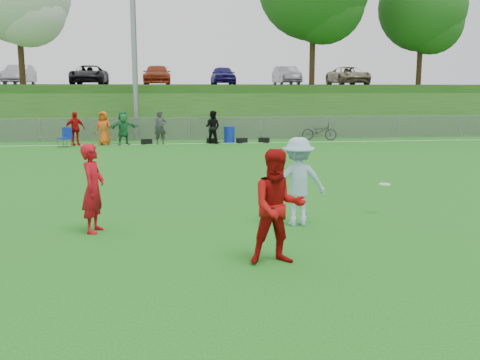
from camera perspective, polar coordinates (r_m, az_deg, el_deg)
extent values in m
plane|color=#176A16|center=(10.11, -0.23, -6.43)|extent=(120.00, 120.00, 0.00)
cube|color=white|center=(27.80, -5.03, 3.89)|extent=(60.00, 0.10, 0.01)
cube|color=gray|center=(29.73, -5.23, 5.41)|extent=(58.00, 0.02, 1.20)
cube|color=gray|center=(29.69, -5.25, 6.66)|extent=(58.00, 0.04, 0.04)
cylinder|color=gray|center=(30.64, -11.29, 15.51)|extent=(0.30, 0.30, 12.00)
cube|color=#1D4B15|center=(40.67, -5.93, 7.82)|extent=(120.00, 18.00, 3.00)
cube|color=black|center=(42.64, -6.05, 9.98)|extent=(120.00, 12.00, 0.10)
cylinder|color=black|center=(35.93, -22.52, 15.30)|extent=(0.36, 0.36, 7.50)
sphere|color=silver|center=(35.59, -21.76, 16.62)|extent=(4.50, 4.50, 4.50)
cylinder|color=black|center=(35.63, 7.80, 16.79)|extent=(0.36, 0.36, 8.50)
sphere|color=#235316|center=(35.63, 8.95, 18.14)|extent=(5.10, 5.10, 5.10)
cylinder|color=black|center=(39.75, 18.74, 14.54)|extent=(0.36, 0.36, 7.00)
sphere|color=#235316|center=(39.95, 18.88, 17.04)|extent=(5.88, 5.88, 5.88)
sphere|color=#235316|center=(39.82, 19.79, 15.49)|extent=(4.20, 4.20, 4.20)
imported|color=#9B9BA0|center=(43.00, -22.50, 10.34)|extent=(1.52, 4.37, 1.44)
imported|color=black|center=(42.03, -15.78, 10.73)|extent=(2.39, 5.18, 1.44)
imported|color=maroon|center=(41.64, -8.83, 10.99)|extent=(2.02, 4.96, 1.44)
imported|color=navy|center=(41.85, -1.84, 11.09)|extent=(1.70, 4.23, 1.44)
imported|color=slate|center=(42.65, 4.98, 11.04)|extent=(1.52, 4.37, 1.44)
imported|color=#948D64|center=(44.01, 11.46, 10.84)|extent=(2.39, 5.18, 1.44)
imported|color=red|center=(28.08, -17.20, 5.27)|extent=(1.07, 0.84, 1.69)
imported|color=#E25415|center=(27.88, -14.35, 5.38)|extent=(0.94, 0.74, 1.69)
imported|color=#20783D|center=(27.79, -12.34, 5.44)|extent=(1.65, 0.96, 1.69)
imported|color=#323234|center=(27.70, -8.50, 5.55)|extent=(0.68, 0.50, 1.69)
imported|color=black|center=(27.79, -2.94, 5.65)|extent=(1.03, 0.96, 1.69)
cube|color=black|center=(27.88, -9.93, 4.05)|extent=(0.59, 0.38, 0.26)
cube|color=black|center=(27.95, -2.99, 4.20)|extent=(0.60, 0.41, 0.26)
cube|color=black|center=(28.11, 0.19, 4.24)|extent=(0.62, 0.50, 0.26)
cube|color=black|center=(28.30, 2.58, 4.27)|extent=(0.62, 0.48, 0.26)
imported|color=#B50C18|center=(10.87, -15.40, -0.87)|extent=(0.55, 0.72, 1.76)
imported|color=#A60C0B|center=(8.61, 4.07, -2.89)|extent=(0.94, 0.75, 1.87)
imported|color=#9FBFDD|center=(11.09, 6.20, -0.17)|extent=(1.18, 0.68, 1.83)
cylinder|color=silver|center=(12.45, 15.19, -0.45)|extent=(0.25, 0.25, 0.02)
cylinder|color=#0F27A8|center=(28.30, -1.16, 4.88)|extent=(0.74, 0.74, 0.85)
cube|color=#0D2794|center=(27.40, -18.22, 4.22)|extent=(0.69, 0.69, 0.05)
cube|color=#0D2794|center=(27.58, -17.96, 4.82)|extent=(0.50, 0.24, 0.53)
imported|color=#29292B|center=(29.88, 8.46, 5.17)|extent=(2.00, 1.13, 1.00)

